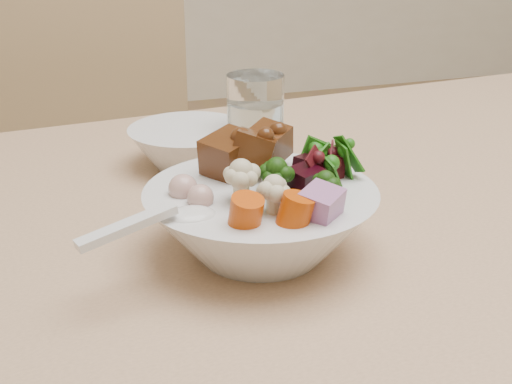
# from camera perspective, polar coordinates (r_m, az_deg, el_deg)

# --- Properties ---
(dining_table) EXTENTS (1.52, 0.95, 0.68)m
(dining_table) POSITION_cam_1_polar(r_m,az_deg,el_deg) (0.88, 10.40, -3.91)
(dining_table) COLOR tan
(dining_table) RESTS_ON ground
(chair_far) EXTENTS (0.43, 0.43, 0.87)m
(chair_far) POSITION_cam_1_polar(r_m,az_deg,el_deg) (1.36, -12.10, -0.04)
(chair_far) COLOR tan
(chair_far) RESTS_ON ground
(food_bowl) EXTENTS (0.22, 0.22, 0.12)m
(food_bowl) POSITION_cam_1_polar(r_m,az_deg,el_deg) (0.67, 0.47, -1.98)
(food_bowl) COLOR silver
(food_bowl) RESTS_ON dining_table
(soup_spoon) EXTENTS (0.13, 0.06, 0.02)m
(soup_spoon) POSITION_cam_1_polar(r_m,az_deg,el_deg) (0.61, -6.50, -2.18)
(soup_spoon) COLOR silver
(soup_spoon) RESTS_ON food_bowl
(water_glass) EXTENTS (0.07, 0.07, 0.12)m
(water_glass) POSITION_cam_1_polar(r_m,az_deg,el_deg) (0.88, -0.05, 5.24)
(water_glass) COLOR white
(water_glass) RESTS_ON dining_table
(side_bowl) EXTENTS (0.15, 0.15, 0.05)m
(side_bowl) POSITION_cam_1_polar(r_m,az_deg,el_deg) (0.90, -5.35, 3.58)
(side_bowl) COLOR silver
(side_bowl) RESTS_ON dining_table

